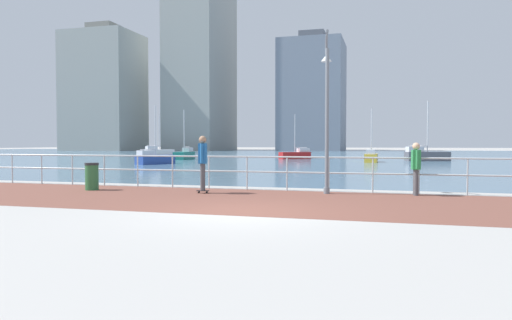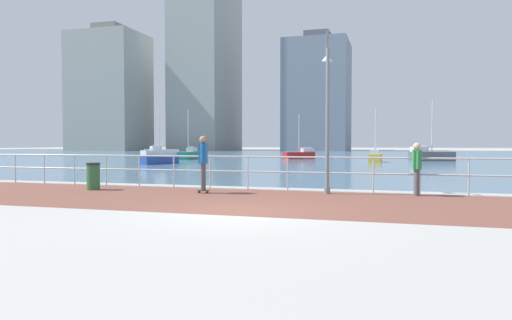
{
  "view_description": "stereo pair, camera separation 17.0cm",
  "coord_description": "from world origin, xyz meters",
  "px_view_note": "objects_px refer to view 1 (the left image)",
  "views": [
    {
      "loc": [
        3.22,
        -10.31,
        1.61
      ],
      "look_at": [
        -0.51,
        3.09,
        1.1
      ],
      "focal_mm": 33.02,
      "sensor_mm": 36.0,
      "label": 1
    },
    {
      "loc": [
        3.39,
        -10.26,
        1.61
      ],
      "look_at": [
        -0.51,
        3.09,
        1.1
      ],
      "focal_mm": 33.02,
      "sensor_mm": 36.0,
      "label": 2
    }
  ],
  "objects_px": {
    "skateboarder": "(203,159)",
    "sailboat_ivory": "(426,155)",
    "bystander": "(416,165)",
    "sailboat_gray": "(158,152)",
    "sailboat_white": "(296,155)",
    "sailboat_yellow": "(185,155)",
    "sailboat_red": "(154,159)",
    "trash_bin": "(92,176)",
    "lamppost": "(327,104)",
    "sailboat_teal": "(371,157)"
  },
  "relations": [
    {
      "from": "sailboat_white",
      "to": "sailboat_teal",
      "type": "relative_size",
      "value": 1.0
    },
    {
      "from": "skateboarder",
      "to": "trash_bin",
      "type": "relative_size",
      "value": 1.97
    },
    {
      "from": "lamppost",
      "to": "sailboat_red",
      "type": "height_order",
      "value": "lamppost"
    },
    {
      "from": "sailboat_red",
      "to": "lamppost",
      "type": "bearing_deg",
      "value": -48.55
    },
    {
      "from": "skateboarder",
      "to": "sailboat_white",
      "type": "bearing_deg",
      "value": 95.49
    },
    {
      "from": "lamppost",
      "to": "sailboat_gray",
      "type": "distance_m",
      "value": 45.78
    },
    {
      "from": "lamppost",
      "to": "bystander",
      "type": "distance_m",
      "value": 3.31
    },
    {
      "from": "lamppost",
      "to": "sailboat_gray",
      "type": "bearing_deg",
      "value": 123.88
    },
    {
      "from": "sailboat_ivory",
      "to": "lamppost",
      "type": "bearing_deg",
      "value": -100.11
    },
    {
      "from": "bystander",
      "to": "sailboat_teal",
      "type": "height_order",
      "value": "sailboat_teal"
    },
    {
      "from": "bystander",
      "to": "sailboat_yellow",
      "type": "xyz_separation_m",
      "value": [
        -19.76,
        26.95,
        -0.49
      ]
    },
    {
      "from": "lamppost",
      "to": "sailboat_yellow",
      "type": "height_order",
      "value": "lamppost"
    },
    {
      "from": "sailboat_yellow",
      "to": "sailboat_white",
      "type": "bearing_deg",
      "value": 22.84
    },
    {
      "from": "sailboat_white",
      "to": "sailboat_ivory",
      "type": "bearing_deg",
      "value": -10.6
    },
    {
      "from": "sailboat_yellow",
      "to": "sailboat_ivory",
      "type": "bearing_deg",
      "value": 5.17
    },
    {
      "from": "bystander",
      "to": "sailboat_teal",
      "type": "relative_size",
      "value": 0.36
    },
    {
      "from": "skateboarder",
      "to": "sailboat_teal",
      "type": "height_order",
      "value": "sailboat_teal"
    },
    {
      "from": "sailboat_gray",
      "to": "sailboat_white",
      "type": "distance_m",
      "value": 19.73
    },
    {
      "from": "lamppost",
      "to": "sailboat_white",
      "type": "height_order",
      "value": "lamppost"
    },
    {
      "from": "bystander",
      "to": "sailboat_teal",
      "type": "bearing_deg",
      "value": 94.78
    },
    {
      "from": "lamppost",
      "to": "sailboat_gray",
      "type": "height_order",
      "value": "lamppost"
    },
    {
      "from": "skateboarder",
      "to": "trash_bin",
      "type": "height_order",
      "value": "skateboarder"
    },
    {
      "from": "skateboarder",
      "to": "bystander",
      "type": "height_order",
      "value": "skateboarder"
    },
    {
      "from": "sailboat_ivory",
      "to": "trash_bin",
      "type": "bearing_deg",
      "value": -113.28
    },
    {
      "from": "bystander",
      "to": "sailboat_gray",
      "type": "xyz_separation_m",
      "value": [
        -28.19,
        37.87,
        -0.46
      ]
    },
    {
      "from": "trash_bin",
      "to": "bystander",
      "type": "bearing_deg",
      "value": 6.71
    },
    {
      "from": "lamppost",
      "to": "sailboat_white",
      "type": "relative_size",
      "value": 1.16
    },
    {
      "from": "sailboat_yellow",
      "to": "sailboat_ivory",
      "type": "relative_size",
      "value": 0.9
    },
    {
      "from": "sailboat_white",
      "to": "sailboat_yellow",
      "type": "xyz_separation_m",
      "value": [
        -10.14,
        -4.27,
        0.03
      ]
    },
    {
      "from": "skateboarder",
      "to": "sailboat_ivory",
      "type": "bearing_deg",
      "value": 73.42
    },
    {
      "from": "skateboarder",
      "to": "sailboat_teal",
      "type": "xyz_separation_m",
      "value": [
        4.4,
        26.27,
        -0.68
      ]
    },
    {
      "from": "skateboarder",
      "to": "sailboat_ivory",
      "type": "height_order",
      "value": "sailboat_ivory"
    },
    {
      "from": "sailboat_red",
      "to": "sailboat_teal",
      "type": "height_order",
      "value": "sailboat_teal"
    },
    {
      "from": "bystander",
      "to": "trash_bin",
      "type": "height_order",
      "value": "bystander"
    },
    {
      "from": "sailboat_red",
      "to": "bystander",
      "type": "bearing_deg",
      "value": -43.67
    },
    {
      "from": "bystander",
      "to": "sailboat_teal",
      "type": "xyz_separation_m",
      "value": [
        -2.1,
        25.11,
        -0.52
      ]
    },
    {
      "from": "skateboarder",
      "to": "sailboat_red",
      "type": "bearing_deg",
      "value": 121.84
    },
    {
      "from": "skateboarder",
      "to": "sailboat_teal",
      "type": "relative_size",
      "value": 0.41
    },
    {
      "from": "bystander",
      "to": "sailboat_gray",
      "type": "bearing_deg",
      "value": 126.67
    },
    {
      "from": "lamppost",
      "to": "trash_bin",
      "type": "relative_size",
      "value": 5.54
    },
    {
      "from": "sailboat_yellow",
      "to": "trash_bin",
      "type": "bearing_deg",
      "value": -71.85
    },
    {
      "from": "bystander",
      "to": "sailboat_white",
      "type": "xyz_separation_m",
      "value": [
        -9.62,
        31.22,
        -0.52
      ]
    },
    {
      "from": "lamppost",
      "to": "sailboat_red",
      "type": "relative_size",
      "value": 1.17
    },
    {
      "from": "sailboat_red",
      "to": "sailboat_ivory",
      "type": "bearing_deg",
      "value": 30.72
    },
    {
      "from": "sailboat_gray",
      "to": "sailboat_ivory",
      "type": "distance_m",
      "value": 31.93
    },
    {
      "from": "sailboat_gray",
      "to": "sailboat_yellow",
      "type": "height_order",
      "value": "sailboat_gray"
    },
    {
      "from": "sailboat_red",
      "to": "sailboat_white",
      "type": "bearing_deg",
      "value": 60.33
    },
    {
      "from": "lamppost",
      "to": "sailboat_red",
      "type": "bearing_deg",
      "value": 131.45
    },
    {
      "from": "skateboarder",
      "to": "sailboat_yellow",
      "type": "bearing_deg",
      "value": 115.25
    },
    {
      "from": "lamppost",
      "to": "trash_bin",
      "type": "height_order",
      "value": "lamppost"
    }
  ]
}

